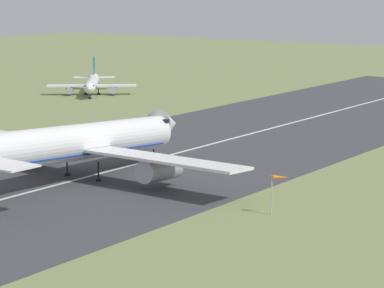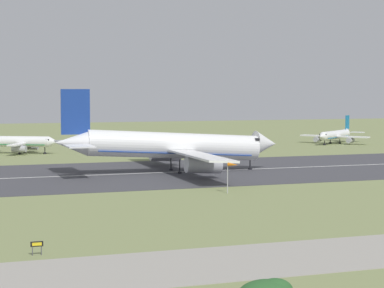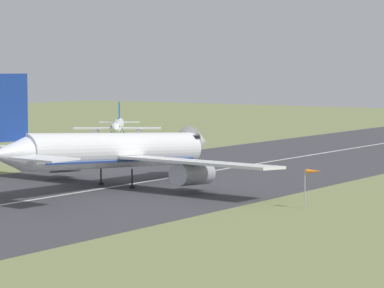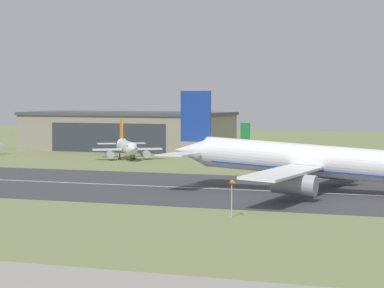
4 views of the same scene
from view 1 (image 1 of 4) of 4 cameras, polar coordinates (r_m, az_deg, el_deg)
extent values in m
cylinder|color=white|center=(136.67, -6.99, 0.14)|extent=(37.27, 6.42, 7.33)
cone|color=white|center=(152.20, -1.57, 1.25)|extent=(5.27, 5.52, 5.63)
cube|color=black|center=(149.98, -2.20, 1.53)|extent=(1.25, 4.60, 0.50)
cube|color=navy|center=(136.93, -6.98, -0.47)|extent=(33.30, 6.04, 1.97)
cube|color=white|center=(127.32, -1.67, -0.98)|extent=(6.52, 25.91, 0.71)
cylinder|color=#A8A8B2|center=(129.85, -2.07, -1.62)|extent=(7.25, 3.53, 3.70)
cube|color=white|center=(148.36, -11.14, 0.46)|extent=(6.52, 25.91, 0.71)
cylinder|color=#A8A8B2|center=(147.96, -10.25, -0.30)|extent=(7.25, 3.53, 3.70)
cube|color=white|center=(117.33, -11.71, -1.30)|extent=(5.35, 8.37, 0.24)
cylinder|color=black|center=(150.14, -2.41, -0.50)|extent=(0.24, 0.24, 2.99)
cylinder|color=black|center=(150.39, -2.41, -0.98)|extent=(0.84, 0.84, 0.44)
cylinder|color=black|center=(135.47, -5.90, -1.74)|extent=(0.24, 0.24, 2.99)
cylinder|color=black|center=(135.74, -5.89, -2.26)|extent=(0.84, 0.84, 0.44)
cylinder|color=black|center=(139.84, -7.84, -1.40)|extent=(0.24, 0.24, 2.99)
cylinder|color=black|center=(140.10, -7.83, -1.91)|extent=(0.84, 0.84, 0.44)
cylinder|color=white|center=(237.14, -6.30, 3.79)|extent=(17.26, 14.27, 2.76)
cone|color=white|center=(226.14, -6.47, 3.47)|extent=(3.65, 3.70, 2.76)
cone|color=white|center=(248.51, -6.14, 4.21)|extent=(4.14, 3.99, 2.48)
cube|color=black|center=(227.43, -6.45, 3.65)|extent=(2.31, 2.53, 0.44)
cube|color=#146B9E|center=(237.23, -6.30, 3.61)|extent=(15.62, 12.95, 0.20)
cube|color=white|center=(237.29, -7.87, 3.64)|extent=(8.65, 9.90, 0.40)
cylinder|color=#A8A8B2|center=(236.75, -7.68, 3.36)|extent=(3.88, 3.55, 1.71)
cube|color=white|center=(236.49, -4.74, 3.68)|extent=(8.65, 9.90, 0.40)
cylinder|color=#A8A8B2|center=(236.04, -4.94, 3.40)|extent=(3.88, 3.55, 1.71)
cube|color=#146B9E|center=(247.69, -6.17, 4.94)|extent=(2.54, 2.06, 4.69)
cube|color=white|center=(248.65, -6.95, 4.18)|extent=(4.66, 4.95, 0.24)
cube|color=white|center=(248.24, -5.34, 4.20)|extent=(4.66, 4.95, 0.24)
cylinder|color=black|center=(228.82, -6.42, 3.01)|extent=(0.24, 0.24, 1.52)
cylinder|color=black|center=(228.89, -6.42, 2.88)|extent=(0.84, 0.84, 0.44)
cylinder|color=black|center=(237.60, -6.69, 3.28)|extent=(0.24, 0.24, 1.52)
cylinder|color=black|center=(237.67, -6.69, 3.15)|extent=(0.84, 0.84, 0.44)
cylinder|color=black|center=(237.40, -5.89, 3.29)|extent=(0.24, 0.24, 1.52)
cylinder|color=black|center=(237.47, -5.89, 3.16)|extent=(0.84, 0.84, 0.44)
cylinder|color=#B7B7BC|center=(116.18, 5.02, -3.21)|extent=(0.14, 0.14, 5.15)
cone|color=orange|center=(115.73, 5.60, -2.09)|extent=(1.59, 1.97, 0.60)
camera|label=2|loc=(78.55, 82.65, -8.16)|focal=70.00mm
camera|label=3|loc=(12.81, -133.43, -72.02)|focal=85.00mm
camera|label=4|loc=(152.02, 58.46, 0.57)|focal=85.00mm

